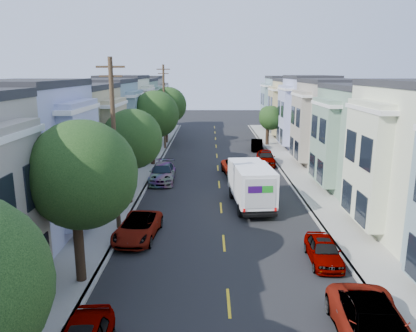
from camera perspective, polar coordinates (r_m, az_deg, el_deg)
ground at (r=23.02m, az=2.24°, el=-10.81°), size 160.00×160.00×0.00m
road_slab at (r=37.22m, az=1.48°, el=-1.37°), size 12.00×70.00×0.02m
curb_left at (r=37.57m, az=-7.79°, el=-1.25°), size 0.30×70.00×0.15m
curb_right at (r=37.82m, az=10.68°, el=-1.26°), size 0.30×70.00×0.15m
sidewalk_left at (r=37.77m, az=-9.74°, el=-1.24°), size 2.60×70.00×0.15m
sidewalk_right at (r=38.08m, az=12.61°, el=-1.26°), size 2.60×70.00×0.15m
centerline at (r=37.23m, az=1.48°, el=-1.39°), size 0.12×70.00×0.01m
townhouse_row_left at (r=38.63m, az=-15.30°, el=-1.32°), size 5.00×70.00×8.50m
townhouse_row_right at (r=39.08m, az=18.05°, el=-1.34°), size 5.00×70.00×8.50m
tree_b at (r=18.10m, az=-17.49°, el=-1.22°), size 4.70×4.70×7.42m
tree_c at (r=28.81m, az=-10.79°, el=3.71°), size 4.22×4.22×6.87m
tree_d at (r=40.87m, az=-7.54°, el=7.20°), size 4.70×4.70×7.55m
tree_e at (r=53.71m, az=-5.68°, el=8.49°), size 4.70×4.70×7.41m
tree_far_r at (r=52.56m, az=8.74°, el=6.66°), size 3.10×3.10×5.12m
utility_pole_near at (r=24.04m, az=-13.01°, el=2.77°), size 1.60×0.26×10.00m
utility_pole_far at (r=49.51m, az=-6.18°, el=8.23°), size 1.60×0.26×10.00m
fedex_truck at (r=28.66m, az=6.06°, el=-2.40°), size 2.44×6.34×3.04m
lead_sedan at (r=37.00m, az=4.20°, el=-0.34°), size 3.10×5.54×1.46m
parked_left_c at (r=23.75m, az=-9.84°, el=-8.54°), size 2.52×4.82×1.30m
parked_left_d at (r=35.33m, az=-6.42°, el=-0.99°), size 2.29×5.14×1.52m
parked_right_a at (r=16.09m, az=22.36°, el=-20.33°), size 2.76×5.40×1.46m
parked_right_b at (r=21.45m, az=15.93°, el=-11.37°), size 1.66×3.94×1.26m
parked_right_c at (r=41.70m, az=8.11°, el=1.15°), size 2.12×4.82×1.53m
parked_right_d at (r=49.52m, az=6.87°, el=2.95°), size 1.71×3.98×1.29m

